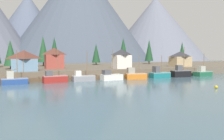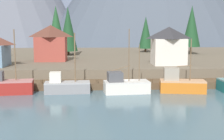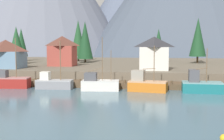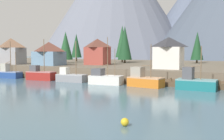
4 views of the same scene
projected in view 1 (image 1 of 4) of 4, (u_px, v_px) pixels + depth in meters
The scene contains 26 objects.
ground_plane at pixel (89, 75), 90.96m from camera, with size 400.00×400.00×1.00m, color #476675.
dock at pixel (106, 77), 74.30m from camera, with size 80.00×4.00×1.60m.
shoreline_bank at pixel (80, 69), 101.89m from camera, with size 400.00×56.00×2.50m, color #665B4C.
mountain_central_peak at pixel (28, 29), 202.98m from camera, with size 77.80×77.80×56.65m, color slate.
mountain_east_peak at pixel (79, 12), 195.24m from camera, with size 116.78×116.78×82.01m, color #475160.
mountain_far_ridge at pixel (155, 29), 230.39m from camera, with size 98.13×98.13×60.55m, color slate.
fishing_boat_blue at pixel (14, 80), 61.05m from camera, with size 6.38×2.67×8.55m.
fishing_boat_red at pixel (54, 78), 64.66m from camera, with size 6.47×3.07×8.86m.
fishing_boat_grey at pixel (83, 78), 67.88m from camera, with size 6.37×2.67×8.34m.
fishing_boat_white at pixel (111, 76), 70.62m from camera, with size 6.50×3.44×8.94m.
fishing_boat_orange at pixel (135, 75), 73.68m from camera, with size 6.58×3.52×7.54m.
fishing_boat_teal at pixel (159, 74), 77.19m from camera, with size 6.29×3.07×7.13m.
fishing_boat_black at pixel (181, 73), 80.31m from camera, with size 6.44×3.20×9.79m.
fishing_boat_green at pixel (202, 73), 83.44m from camera, with size 6.55×3.76×7.67m.
house_tan at pixel (180, 59), 97.48m from camera, with size 7.78×5.67×6.06m.
house_white at pixel (122, 59), 84.75m from camera, with size 5.95×4.87×6.76m.
house_red at pixel (54, 58), 83.35m from camera, with size 6.29×4.94×7.14m.
house_blue at pixel (24, 60), 72.02m from camera, with size 7.66×5.85×6.18m.
conifer_near_left at pixel (43, 49), 100.25m from camera, with size 4.57×4.57×12.38m.
conifer_mid_left at pixel (149, 50), 120.85m from camera, with size 4.13×4.13×12.01m.
conifer_mid_right at pixel (96, 53), 112.51m from camera, with size 3.87×3.87×9.73m.
conifer_back_left at pixel (182, 52), 105.36m from camera, with size 3.26×3.26×10.24m.
conifer_back_right at pixel (10, 53), 81.81m from camera, with size 4.39×4.39×9.78m.
conifer_centre at pixel (123, 49), 109.93m from camera, with size 4.54×4.54×12.23m.
conifer_far_left at pixel (54, 51), 96.25m from camera, with size 4.47×4.47×11.64m.
channel_buoy at pixel (216, 87), 53.94m from camera, with size 0.70×0.70×0.70m, color gold.
Camera 1 is at (-26.82, -66.97, 7.77)m, focal length 39.15 mm.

